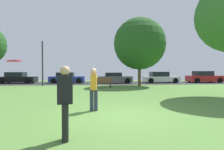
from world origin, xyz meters
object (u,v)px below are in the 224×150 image
Objects in this scene: oak_tree_right at (140,44)px; parked_car_blue at (67,78)px; person_catcher at (65,100)px; park_bench at (104,83)px; parked_car_black at (17,78)px; person_bystander at (94,87)px; parked_car_red at (204,77)px; frisbee_disc at (14,61)px; parked_car_grey at (115,78)px; parked_car_white at (160,78)px; street_lamp_post at (42,64)px.

parked_car_blue is (-8.08, 4.87, -3.63)m from oak_tree_right.
person_catcher is 11.79m from park_bench.
parked_car_black is (-14.01, 4.76, -3.61)m from oak_tree_right.
person_bystander is 0.37× the size of parked_car_red.
park_bench is at bearing -0.45° from person_bystander.
oak_tree_right is 11.31m from parked_car_red.
frisbee_disc is 24.01m from parked_car_red.
person_catcher is 2.84m from person_bystander.
parked_car_blue is (-3.25, 18.44, -0.28)m from person_catcher.
person_catcher is at bearing -98.58° from parked_car_grey.
parked_car_red is (17.78, -0.27, 0.07)m from parked_car_blue.
parked_car_red is (14.53, 18.17, -0.21)m from person_catcher.
frisbee_disc is at bearing -112.90° from oak_tree_right.
oak_tree_right reaches higher than parked_car_grey.
person_bystander reaches higher than parked_car_white.
oak_tree_right is 15.23m from parked_car_black.
parked_car_black is at bearing -72.11° from person_catcher.
parked_car_white is at bearing 62.23° from frisbee_disc.
parked_car_red is (15.50, 18.31, -1.03)m from frisbee_disc.
person_bystander is 18.33m from parked_car_black.
parked_car_red reaches higher than parked_car_blue.
parked_car_white is at bearing -139.77° from park_bench.
oak_tree_right is 6.85m from parked_car_white.
oak_tree_right is at bearing -154.66° from parked_car_red.
parked_car_black is (-8.22, 18.48, -1.08)m from frisbee_disc.
oak_tree_right reaches higher than parked_car_black.
parked_car_grey reaches higher than park_bench.
person_bystander is 0.38× the size of parked_car_blue.
oak_tree_right is 1.58× the size of parked_car_red.
frisbee_disc is 20.56m from parked_car_white.
oak_tree_right is 4.25× the size of person_bystander.
parked_car_white is (8.59, 18.02, -0.25)m from person_catcher.
oak_tree_right is 5.58m from park_bench.
parked_car_blue is 5.97m from parked_car_grey.
person_catcher is 23.26m from parked_car_red.
parked_car_black is 0.99× the size of parked_car_blue.
street_lamp_post is (-6.07, 2.53, 1.79)m from park_bench.
frisbee_disc is 0.07× the size of street_lamp_post.
parked_car_grey is 2.60× the size of park_bench.
oak_tree_right is 14.79m from person_catcher.
parked_car_blue is 0.97× the size of parked_car_white.
parked_car_red is at bearing 49.76° from frisbee_disc.
person_catcher is 19.96m from parked_car_white.
oak_tree_right is 5.94m from parked_car_grey.
person_catcher is (-4.83, -13.57, -3.35)m from oak_tree_right.
frisbee_disc is (-5.80, -13.72, -2.53)m from oak_tree_right.
park_bench is (2.12, 11.87, -1.24)m from frisbee_disc.
street_lamp_post is (-5.45, 11.46, 1.37)m from person_bystander.
parked_car_grey is 0.94× the size of parked_car_white.
person_bystander is 4.87× the size of frisbee_disc.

